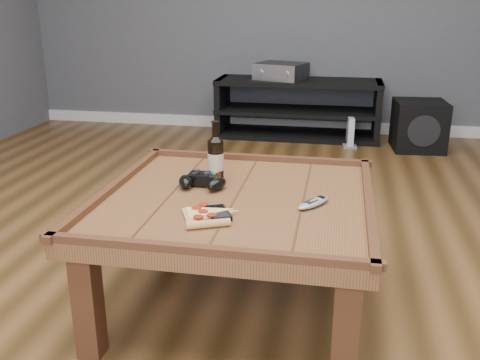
% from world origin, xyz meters
% --- Properties ---
extents(ground, '(6.00, 6.00, 0.00)m').
position_xyz_m(ground, '(0.00, 0.00, 0.00)').
color(ground, '#412A12').
rests_on(ground, ground).
extents(baseboard, '(5.00, 0.02, 0.10)m').
position_xyz_m(baseboard, '(0.00, 2.99, 0.05)').
color(baseboard, silver).
rests_on(baseboard, ground).
extents(coffee_table, '(1.03, 1.03, 0.48)m').
position_xyz_m(coffee_table, '(0.00, 0.00, 0.39)').
color(coffee_table, '#5B321A').
rests_on(coffee_table, ground).
extents(media_console, '(1.40, 0.45, 0.50)m').
position_xyz_m(media_console, '(0.00, 2.75, 0.25)').
color(media_console, black).
rests_on(media_console, ground).
extents(beer_bottle, '(0.06, 0.06, 0.25)m').
position_xyz_m(beer_bottle, '(-0.12, 0.16, 0.55)').
color(beer_bottle, black).
rests_on(beer_bottle, coffee_table).
extents(game_controller, '(0.21, 0.14, 0.06)m').
position_xyz_m(game_controller, '(-0.15, 0.08, 0.48)').
color(game_controller, black).
rests_on(game_controller, coffee_table).
extents(pizza_slice, '(0.25, 0.30, 0.03)m').
position_xyz_m(pizza_slice, '(-0.07, -0.22, 0.46)').
color(pizza_slice, tan).
rests_on(pizza_slice, coffee_table).
extents(smartphone, '(0.12, 0.15, 0.02)m').
position_xyz_m(smartphone, '(-0.03, -0.19, 0.46)').
color(smartphone, black).
rests_on(smartphone, coffee_table).
extents(remote_control, '(0.13, 0.16, 0.02)m').
position_xyz_m(remote_control, '(0.29, -0.04, 0.46)').
color(remote_control, gray).
rests_on(remote_control, coffee_table).
extents(av_receiver, '(0.48, 0.43, 0.14)m').
position_xyz_m(av_receiver, '(-0.15, 2.75, 0.57)').
color(av_receiver, black).
rests_on(av_receiver, media_console).
extents(subwoofer, '(0.42, 0.42, 0.39)m').
position_xyz_m(subwoofer, '(0.99, 2.52, 0.19)').
color(subwoofer, black).
rests_on(subwoofer, ground).
extents(game_console, '(0.12, 0.20, 0.24)m').
position_xyz_m(game_console, '(0.45, 2.51, 0.11)').
color(game_console, gray).
rests_on(game_console, ground).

